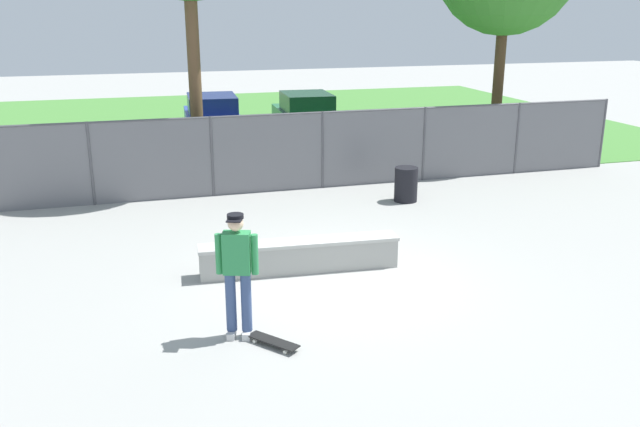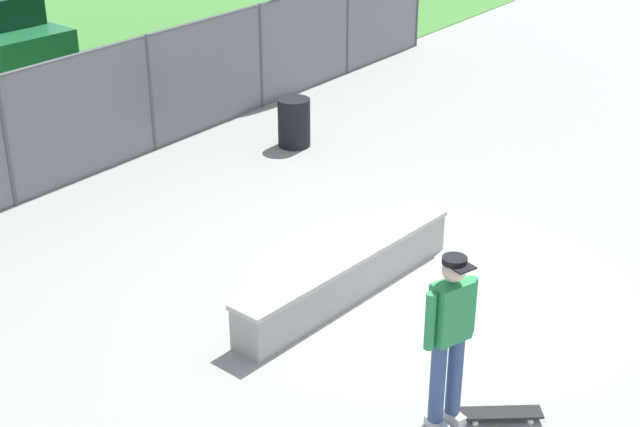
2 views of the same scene
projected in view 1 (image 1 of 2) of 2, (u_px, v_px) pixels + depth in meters
The scene contains 9 objects.
ground_plane at pixel (343, 279), 11.72m from camera, with size 80.00×80.00×0.00m, color #9E9E99.
grass_strip at pixel (214, 126), 26.72m from camera, with size 31.93×20.00×0.02m, color #478438.
concrete_ledge at pixel (300, 256), 12.01m from camera, with size 3.60×0.74×0.57m.
skateboarder at pixel (237, 269), 9.39m from camera, with size 0.57×0.38×1.84m.
skateboard at pixel (273, 341), 9.39m from camera, with size 0.66×0.75×0.09m.
chainlink_fence at pixel (269, 150), 16.96m from camera, with size 20.00×0.07×2.00m.
car_blue at pixel (213, 119), 23.21m from camera, with size 2.22×4.30×1.66m.
car_green at pixel (306, 116), 23.74m from camera, with size 2.22×4.30×1.66m.
trash_bin at pixel (406, 184), 16.31m from camera, with size 0.56×0.56×0.84m, color black.
Camera 1 is at (-3.44, -10.31, 4.54)m, focal length 37.82 mm.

